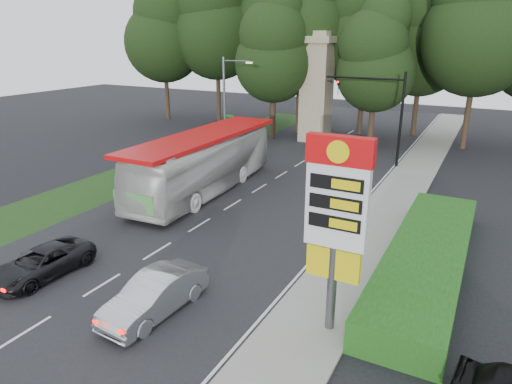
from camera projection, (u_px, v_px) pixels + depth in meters
The scene contains 21 objects.
ground at pixel (93, 291), 18.21m from camera, with size 120.00×120.00×0.00m, color black.
road_surface at pixel (241, 200), 28.25m from camera, with size 14.00×80.00×0.02m, color black.
sidewalk_right at pixel (378, 224), 24.49m from camera, with size 3.00×80.00×0.12m, color gray.
grass_verge_left at pixel (176, 159), 37.45m from camera, with size 5.00×50.00×0.02m, color #193814.
hedge at pixel (427, 258), 19.65m from camera, with size 3.00×14.00×1.20m, color #154A13.
gas_station_pylon at pixel (336, 211), 14.38m from camera, with size 2.10×0.45×6.85m.
traffic_signal_mast at pixel (384, 105), 34.27m from camera, with size 6.10×0.35×7.20m.
streetlight_signs at pixel (227, 101), 38.25m from camera, with size 2.75×0.98×8.00m.
monument at pixel (317, 87), 42.52m from camera, with size 3.00×3.00×10.05m.
tree_far_west at pixel (163, 26), 52.01m from camera, with size 8.96×8.96×17.60m.
tree_west_mid at pixel (216, 16), 50.72m from camera, with size 9.80×9.80×19.25m.
tree_west_near at pixel (273, 32), 50.30m from camera, with size 8.40×8.40×16.50m.
tree_center_left at pixel (301, 9), 44.10m from camera, with size 10.08×10.08×19.80m.
tree_center_right at pixel (367, 20), 43.46m from camera, with size 9.24×9.24×18.15m.
tree_east_near at pixel (424, 35), 43.37m from camera, with size 8.12×8.12×15.95m.
tree_east_mid at pixel (483, 13), 37.28m from camera, with size 9.52×9.52×18.70m.
tree_monument_left at pixel (274, 46), 42.28m from camera, with size 7.28×7.28×14.30m.
tree_monument_right at pixel (377, 56), 38.74m from camera, with size 6.72×6.72×13.20m.
transit_bus at pixel (204, 163), 29.31m from camera, with size 3.17×13.56×3.78m, color silver.
sedan_silver at pixel (155, 295), 16.58m from camera, with size 1.57×4.51×1.49m, color #B7B9BF.
suv_charcoal at pixel (42, 263), 19.21m from camera, with size 2.03×4.41×1.23m, color black.
Camera 1 is at (13.18, -11.05, 9.70)m, focal length 32.00 mm.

